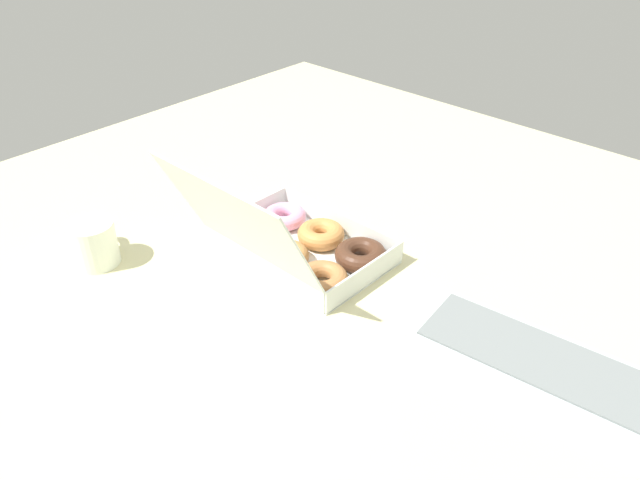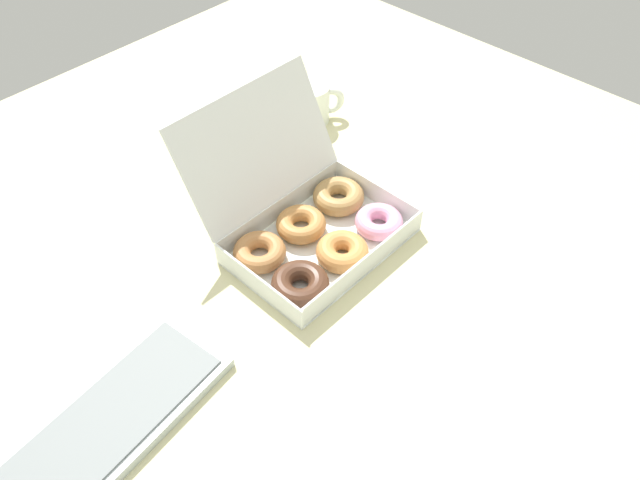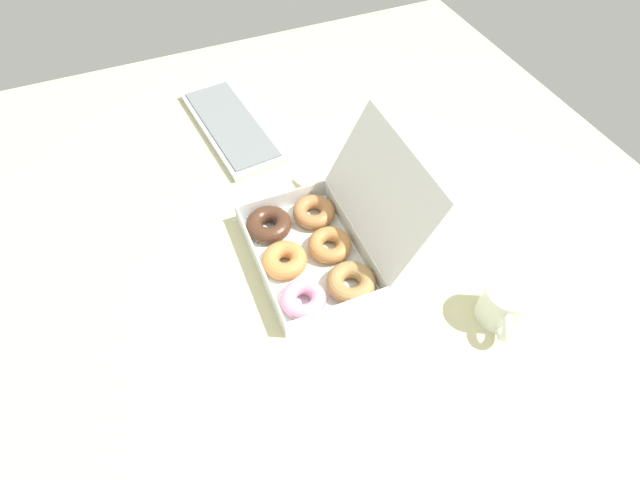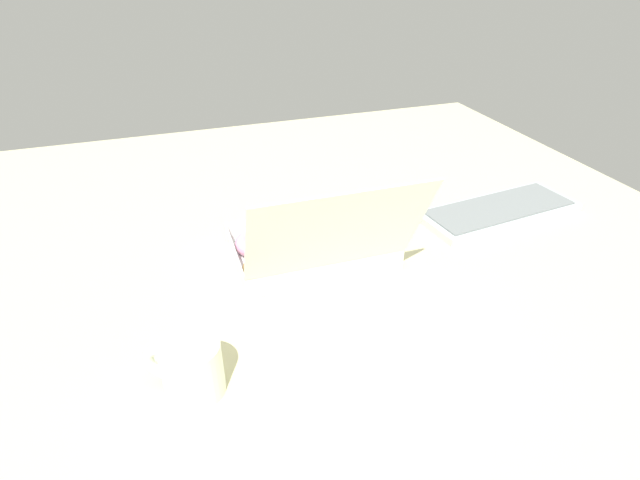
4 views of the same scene
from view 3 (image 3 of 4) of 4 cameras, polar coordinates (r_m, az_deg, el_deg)
ground_plane at (r=111.86cm, az=-2.06°, el=-1.18°), size 180.00×180.00×2.00cm
donut_box at (r=106.96cm, az=-0.62°, el=-0.72°), size 33.96×33.55×24.91cm
keyboard at (r=141.99cm, az=-10.12°, el=12.73°), size 41.72×19.44×2.20cm
coffee_mug at (r=103.36cm, az=20.25°, el=-6.97°), size 11.67×9.78×8.95cm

